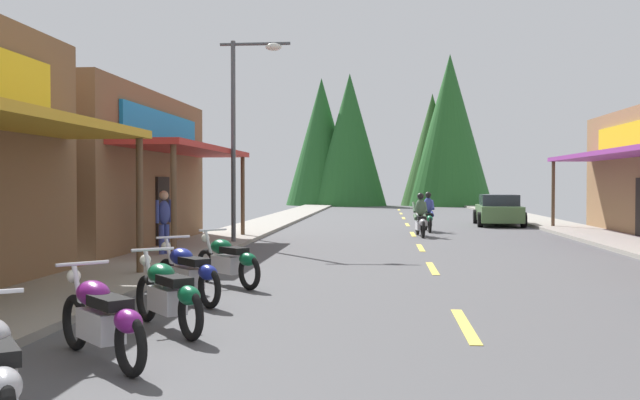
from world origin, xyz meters
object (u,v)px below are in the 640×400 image
at_px(motorcycle_parked_left_3, 188,272).
at_px(motorcycle_parked_left_2, 168,293).
at_px(rider_cruising_lead, 420,218).
at_px(motorcycle_parked_left_1, 102,318).
at_px(pedestrian_browsing, 164,219).
at_px(rider_cruising_trailing, 428,215).
at_px(streetlamp_left, 244,112).
at_px(motorcycle_parked_left_4, 228,260).
at_px(parked_car_curbside, 499,210).

bearing_deg(motorcycle_parked_left_3, motorcycle_parked_left_2, 146.84).
distance_m(motorcycle_parked_left_3, rider_cruising_lead, 15.30).
height_order(motorcycle_parked_left_2, rider_cruising_lead, rider_cruising_lead).
bearing_deg(motorcycle_parked_left_1, pedestrian_browsing, -30.23).
bearing_deg(motorcycle_parked_left_2, rider_cruising_trailing, -51.99).
bearing_deg(pedestrian_browsing, rider_cruising_lead, 75.41).
distance_m(rider_cruising_lead, rider_cruising_trailing, 2.71).
relative_size(streetlamp_left, motorcycle_parked_left_4, 3.93).
height_order(rider_cruising_lead, parked_car_curbside, rider_cruising_lead).
relative_size(motorcycle_parked_left_2, pedestrian_browsing, 1.00).
distance_m(motorcycle_parked_left_1, motorcycle_parked_left_3, 3.92).
bearing_deg(motorcycle_parked_left_2, motorcycle_parked_left_1, 134.29).
bearing_deg(motorcycle_parked_left_1, motorcycle_parked_left_2, -50.79).
height_order(rider_cruising_trailing, pedestrian_browsing, pedestrian_browsing).
distance_m(motorcycle_parked_left_3, rider_cruising_trailing, 17.99).
bearing_deg(motorcycle_parked_left_3, motorcycle_parked_left_4, -49.21).
xyz_separation_m(motorcycle_parked_left_3, parked_car_curbside, (8.33, 21.83, 0.20)).
distance_m(streetlamp_left, pedestrian_browsing, 5.22).
xyz_separation_m(streetlamp_left, motorcycle_parked_left_1, (1.28, -14.46, -3.60)).
bearing_deg(motorcycle_parked_left_4, parked_car_curbside, -66.58).
relative_size(motorcycle_parked_left_2, rider_cruising_lead, 0.81).
distance_m(motorcycle_parked_left_1, parked_car_curbside, 27.02).
xyz_separation_m(motorcycle_parked_left_4, pedestrian_browsing, (-2.66, 4.64, 0.52)).
xyz_separation_m(motorcycle_parked_left_4, rider_cruising_trailing, (4.64, 15.42, 0.17)).
height_order(motorcycle_parked_left_1, rider_cruising_trailing, rider_cruising_trailing).
distance_m(motorcycle_parked_left_1, motorcycle_parked_left_2, 1.71).
distance_m(motorcycle_parked_left_2, parked_car_curbside, 25.34).
distance_m(motorcycle_parked_left_2, motorcycle_parked_left_3, 2.24).
bearing_deg(motorcycle_parked_left_4, streetlamp_left, -35.46).
bearing_deg(rider_cruising_lead, motorcycle_parked_left_1, 162.65).
distance_m(motorcycle_parked_left_3, pedestrian_browsing, 6.99).
height_order(motorcycle_parked_left_1, motorcycle_parked_left_4, same).
bearing_deg(motorcycle_parked_left_1, parked_car_curbside, -61.64).
bearing_deg(rider_cruising_trailing, pedestrian_browsing, 143.57).
height_order(motorcycle_parked_left_3, motorcycle_parked_left_4, same).
distance_m(motorcycle_parked_left_2, rider_cruising_lead, 17.35).
xyz_separation_m(streetlamp_left, rider_cruising_lead, (5.59, 4.09, -3.43)).
bearing_deg(motorcycle_parked_left_4, motorcycle_parked_left_3, 128.35).
bearing_deg(pedestrian_browsing, motorcycle_parked_left_1, -50.53).
distance_m(streetlamp_left, motorcycle_parked_left_3, 11.20).
xyz_separation_m(motorcycle_parked_left_1, motorcycle_parked_left_3, (-0.14, 3.92, 0.00)).
xyz_separation_m(motorcycle_parked_left_2, parked_car_curbside, (7.98, 24.05, 0.20)).
relative_size(rider_cruising_lead, pedestrian_browsing, 1.24).
distance_m(rider_cruising_lead, pedestrian_browsing, 10.63).
xyz_separation_m(motorcycle_parked_left_4, rider_cruising_lead, (4.21, 12.75, 0.17)).
xyz_separation_m(motorcycle_parked_left_1, pedestrian_browsing, (-2.56, 10.45, 0.52)).
bearing_deg(pedestrian_browsing, motorcycle_parked_left_2, -46.77).
distance_m(streetlamp_left, rider_cruising_lead, 7.73).
xyz_separation_m(rider_cruising_trailing, parked_car_curbside, (3.45, 4.52, 0.03)).
xyz_separation_m(rider_cruising_lead, rider_cruising_trailing, (0.43, 2.67, 0.00)).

